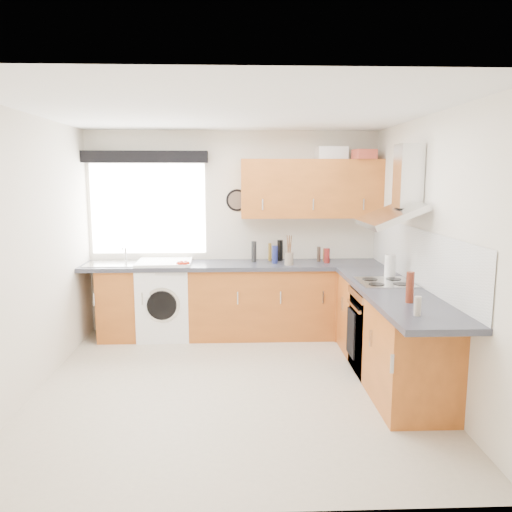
{
  "coord_description": "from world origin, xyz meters",
  "views": [
    {
      "loc": [
        0.05,
        -4.44,
        1.94
      ],
      "look_at": [
        0.25,
        0.85,
        1.1
      ],
      "focal_mm": 35.0,
      "sensor_mm": 36.0,
      "label": 1
    }
  ],
  "objects_px": {
    "oven": "(383,331)",
    "extractor_hood": "(399,195)",
    "upper_cabinets": "(311,189)",
    "washing_machine": "(166,299)"
  },
  "relations": [
    {
      "from": "oven",
      "to": "upper_cabinets",
      "type": "relative_size",
      "value": 0.5
    },
    {
      "from": "upper_cabinets",
      "to": "washing_machine",
      "type": "distance_m",
      "value": 2.22
    },
    {
      "from": "extractor_hood",
      "to": "washing_machine",
      "type": "xyz_separation_m",
      "value": [
        -2.43,
        1.22,
        -1.3
      ]
    },
    {
      "from": "oven",
      "to": "washing_machine",
      "type": "bearing_deg",
      "value": 152.35
    },
    {
      "from": "upper_cabinets",
      "to": "extractor_hood",
      "type": "bearing_deg",
      "value": -63.87
    },
    {
      "from": "washing_machine",
      "to": "extractor_hood",
      "type": "bearing_deg",
      "value": -28.69
    },
    {
      "from": "oven",
      "to": "upper_cabinets",
      "type": "distance_m",
      "value": 1.99
    },
    {
      "from": "oven",
      "to": "upper_cabinets",
      "type": "height_order",
      "value": "upper_cabinets"
    },
    {
      "from": "extractor_hood",
      "to": "upper_cabinets",
      "type": "distance_m",
      "value": 1.48
    },
    {
      "from": "oven",
      "to": "extractor_hood",
      "type": "xyz_separation_m",
      "value": [
        0.1,
        -0.0,
        1.34
      ]
    }
  ]
}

